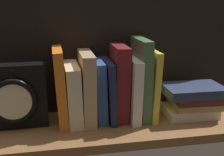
# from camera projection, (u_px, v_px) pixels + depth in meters

# --- Properties ---
(ground_plane) EXTENTS (0.87, 0.26, 0.03)m
(ground_plane) POSITION_uv_depth(u_px,v_px,m) (111.00, 127.00, 0.91)
(ground_plane) COLOR brown
(back_panel) EXTENTS (0.87, 0.01, 0.38)m
(back_panel) POSITION_uv_depth(u_px,v_px,m) (103.00, 51.00, 0.98)
(back_panel) COLOR black
(back_panel) RESTS_ON ground_plane
(book_orange_pandolfini) EXTENTS (0.04, 0.15, 0.22)m
(book_orange_pandolfini) POSITION_uv_depth(u_px,v_px,m) (60.00, 86.00, 0.89)
(book_orange_pandolfini) COLOR orange
(book_orange_pandolfini) RESTS_ON ground_plane
(book_cream_twain) EXTENTS (0.04, 0.16, 0.17)m
(book_cream_twain) POSITION_uv_depth(u_px,v_px,m) (73.00, 94.00, 0.90)
(book_cream_twain) COLOR beige
(book_cream_twain) RESTS_ON ground_plane
(book_tan_shortstories) EXTENTS (0.04, 0.16, 0.21)m
(book_tan_shortstories) POSITION_uv_depth(u_px,v_px,m) (87.00, 87.00, 0.90)
(book_tan_shortstories) COLOR tan
(book_tan_shortstories) RESTS_ON ground_plane
(book_blue_modern) EXTENTS (0.04, 0.12, 0.18)m
(book_blue_modern) POSITION_uv_depth(u_px,v_px,m) (99.00, 91.00, 0.91)
(book_blue_modern) COLOR #2D4C8E
(book_blue_modern) RESTS_ON ground_plane
(book_navy_bierce) EXTENTS (0.03, 0.15, 0.18)m
(book_navy_bierce) POSITION_uv_depth(u_px,v_px,m) (108.00, 90.00, 0.92)
(book_navy_bierce) COLOR #192147
(book_navy_bierce) RESTS_ON ground_plane
(book_maroon_dawkins) EXTENTS (0.05, 0.12, 0.22)m
(book_maroon_dawkins) POSITION_uv_depth(u_px,v_px,m) (119.00, 83.00, 0.92)
(book_maroon_dawkins) COLOR maroon
(book_maroon_dawkins) RESTS_ON ground_plane
(book_white_catcher) EXTENTS (0.03, 0.17, 0.19)m
(book_white_catcher) POSITION_uv_depth(u_px,v_px,m) (131.00, 88.00, 0.93)
(book_white_catcher) COLOR silver
(book_white_catcher) RESTS_ON ground_plane
(book_green_romantic) EXTENTS (0.03, 0.15, 0.24)m
(book_green_romantic) POSITION_uv_depth(u_px,v_px,m) (141.00, 78.00, 0.93)
(book_green_romantic) COLOR #476B44
(book_green_romantic) RESTS_ON ground_plane
(book_yellow_seinlanguage) EXTENTS (0.03, 0.16, 0.21)m
(book_yellow_seinlanguage) POSITION_uv_depth(u_px,v_px,m) (150.00, 83.00, 0.94)
(book_yellow_seinlanguage) COLOR gold
(book_yellow_seinlanguage) RESTS_ON ground_plane
(framed_clock) EXTENTS (0.18, 0.06, 0.18)m
(framed_clock) POSITION_uv_depth(u_px,v_px,m) (14.00, 97.00, 0.86)
(framed_clock) COLOR black
(framed_clock) RESTS_ON ground_plane
(book_stack_side) EXTENTS (0.18, 0.14, 0.10)m
(book_stack_side) POSITION_uv_depth(u_px,v_px,m) (193.00, 99.00, 0.95)
(book_stack_side) COLOR beige
(book_stack_side) RESTS_ON ground_plane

